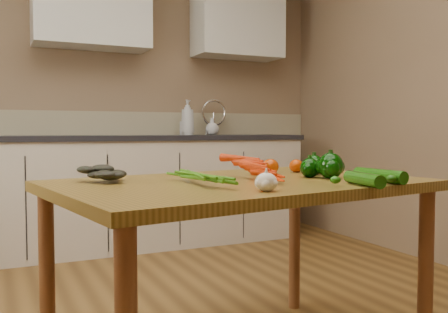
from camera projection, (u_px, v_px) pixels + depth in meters
room at (212, 57)px, 2.09m from camera, size 4.04×5.04×2.64m
counter_run at (136, 190)px, 4.05m from camera, size 2.84×0.64×1.14m
upper_cabinets at (165, 11)px, 4.21m from camera, size 2.15×0.35×0.70m
table at (240, 202)px, 1.94m from camera, size 1.51×1.10×0.75m
soap_bottle_a at (188, 117)px, 4.31m from camera, size 0.17×0.17×0.30m
soap_bottle_b at (186, 125)px, 4.34m from camera, size 0.11×0.11×0.18m
soap_bottle_c at (212, 126)px, 4.37m from camera, size 0.16×0.16×0.15m
carrot_bunch at (238, 172)px, 1.89m from camera, size 0.29×0.24×0.07m
leafy_greens at (102, 169)px, 1.87m from camera, size 0.20×0.18×0.10m
garlic_bulb at (266, 182)px, 1.59m from camera, size 0.07×0.07×0.06m
pepper_a at (310, 168)px, 2.06m from camera, size 0.08×0.08×0.08m
pepper_b at (314, 165)px, 2.17m from camera, size 0.09×0.09×0.09m
pepper_c at (331, 166)px, 2.01m from camera, size 0.10×0.10×0.10m
tomato_a at (256, 168)px, 2.18m from camera, size 0.07×0.07×0.06m
tomato_b at (270, 166)px, 2.21m from camera, size 0.07×0.07×0.07m
tomato_c at (296, 166)px, 2.30m from camera, size 0.07×0.07×0.06m
zucchini_a at (379, 176)px, 1.87m from camera, size 0.06×0.24×0.05m
zucchini_b at (364, 179)px, 1.74m from camera, size 0.09×0.22×0.05m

